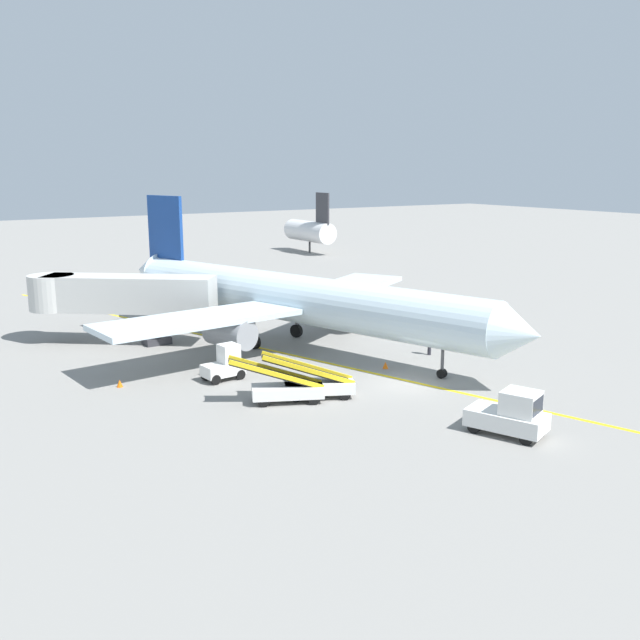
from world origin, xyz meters
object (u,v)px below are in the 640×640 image
Objects in this scene: pushback_tug at (511,414)px; safety_cone_nose_right at (120,383)px; jet_bridge at (111,294)px; safety_cone_nose_left at (385,365)px; belt_loader_aft_hold at (317,384)px; baggage_tug_near_wing at (225,364)px; airliner at (291,298)px; belt_loader_forward_hold at (285,388)px; ground_crew_marshaller at (430,342)px.

pushback_tug reaches higher than safety_cone_nose_right.
safety_cone_nose_left is (12.44, -15.59, -3.32)m from jet_bridge.
belt_loader_aft_hold is 11.45m from safety_cone_nose_right.
pushback_tug is 16.99m from baggage_tug_near_wing.
safety_cone_nose_left is 1.00× the size of safety_cone_nose_right.
pushback_tug is at bearing -63.37° from baggage_tug_near_wing.
belt_loader_aft_hold is 7.06m from safety_cone_nose_left.
belt_loader_forward_hold is at bearing -121.45° from airliner.
baggage_tug_near_wing reaches higher than safety_cone_nose_left.
airliner reaches higher than belt_loader_aft_hold.
baggage_tug_near_wing is at bearing 116.63° from pushback_tug.
safety_cone_nose_left and safety_cone_nose_right have the same top height.
baggage_tug_near_wing is at bearing 171.02° from ground_crew_marshaller.
safety_cone_nose_left is (8.44, 2.24, -0.56)m from belt_loader_forward_hold.
airliner is 11.69m from belt_loader_aft_hold.
safety_cone_nose_left is at bearing -166.95° from ground_crew_marshaller.
airliner reaches higher than belt_loader_forward_hold.
belt_loader_aft_hold reaches higher than safety_cone_nose_right.
safety_cone_nose_right is at bearing 161.40° from safety_cone_nose_left.
airliner is at bearing 58.55° from belt_loader_forward_hold.
ground_crew_marshaller is at bearing 14.22° from belt_loader_forward_hold.
ground_crew_marshaller is (13.91, -2.20, -0.02)m from baggage_tug_near_wing.
safety_cone_nose_left is (2.16, -8.02, -3.20)m from airliner.
baggage_tug_near_wing reaches higher than safety_cone_nose_right.
pushback_tug is 9.20× the size of safety_cone_nose_right.
safety_cone_nose_right is at bearing 128.07° from pushback_tug.
safety_cone_nose_left is at bearing -18.60° from safety_cone_nose_right.
belt_loader_forward_hold is (0.99, -5.47, -0.15)m from baggage_tug_near_wing.
baggage_tug_near_wing is at bearing 100.22° from belt_loader_forward_hold.
belt_loader_aft_hold is 2.97× the size of ground_crew_marshaller.
jet_bridge is 11.33m from safety_cone_nose_right.
belt_loader_aft_hold reaches higher than baggage_tug_near_wing.
safety_cone_nose_right is at bearing -167.35° from airliner.
ground_crew_marshaller is (6.65, -6.98, -2.51)m from airliner.
baggage_tug_near_wing is 0.50× the size of belt_loader_aft_hold.
pushback_tug is 0.80× the size of belt_loader_forward_hold.
jet_bridge is at bearing 143.64° from airliner.
airliner is at bearing 105.08° from safety_cone_nose_left.
jet_bridge is 2.30× the size of belt_loader_forward_hold.
airliner is 78.27× the size of safety_cone_nose_left.
ground_crew_marshaller is 4.66m from safety_cone_nose_left.
baggage_tug_near_wing is at bearing 116.41° from belt_loader_aft_hold.
jet_bridge is at bearing 128.60° from safety_cone_nose_left.
baggage_tug_near_wing is 14.08m from ground_crew_marshaller.
airliner is 6.81× the size of belt_loader_aft_hold.
jet_bridge is at bearing 111.12° from pushback_tug.
baggage_tug_near_wing is (-7.62, 15.19, -0.07)m from pushback_tug.
baggage_tug_near_wing is 9.99m from safety_cone_nose_left.
safety_cone_nose_right is at bearing 132.52° from belt_loader_forward_hold.
pushback_tug is 11.77m from belt_loader_forward_hold.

